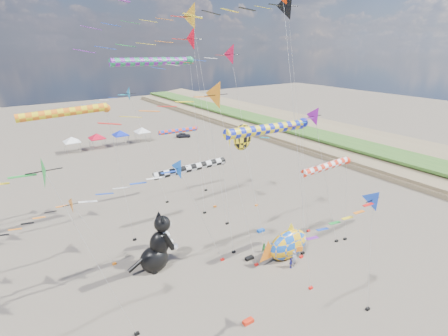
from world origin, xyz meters
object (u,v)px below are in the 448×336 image
child_green (264,248)px  child_blue (291,263)px  person_adult (294,259)px  fish_inflatable (288,245)px  parked_car (183,135)px  cat_inflatable (156,242)px

child_green → child_blue: bearing=-66.6°
person_adult → child_blue: person_adult is taller
fish_inflatable → child_green: size_ratio=6.19×
parked_car → cat_inflatable: bearing=172.7°
parked_car → person_adult: bearing=-172.7°
cat_inflatable → child_blue: (10.84, -7.57, -2.36)m
cat_inflatable → person_adult: cat_inflatable is taller
person_adult → parked_car: bearing=62.9°
person_adult → child_blue: bearing=161.9°
child_green → fish_inflatable: bearing=-35.8°
cat_inflatable → parked_car: 51.07m
cat_inflatable → child_green: cat_inflatable is taller
fish_inflatable → child_blue: size_ratio=5.77×
person_adult → cat_inflatable: bearing=135.1°
person_adult → child_green: 3.77m
cat_inflatable → person_adult: 13.72m
child_blue → parked_car: parked_car is taller
cat_inflatable → parked_car: bearing=59.9°
child_green → cat_inflatable: bearing=177.6°
person_adult → parked_car: (15.04, 51.36, -0.31)m
child_green → parked_car: bearing=89.9°
child_blue → parked_car: size_ratio=0.33×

